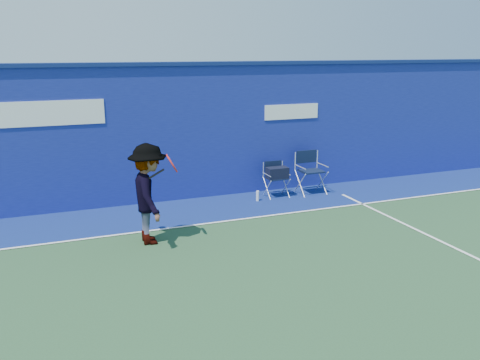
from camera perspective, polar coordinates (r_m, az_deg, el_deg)
name	(u,v)px	position (r m, az deg, el deg)	size (l,w,h in m)	color
ground	(216,306)	(7.03, -2.67, -13.96)	(80.00, 80.00, 0.00)	#26482A
stadium_wall	(140,134)	(11.38, -11.20, 5.13)	(24.00, 0.50, 3.08)	navy
out_of_bounds_strip	(153,215)	(10.69, -9.72, -3.95)	(24.00, 1.80, 0.01)	navy
court_lines	(203,286)	(7.53, -4.16, -11.83)	(24.00, 12.00, 0.01)	white
directors_chair_left	(276,183)	(11.82, 4.12, -0.29)	(0.49, 0.44, 0.81)	silver
directors_chair_right	(311,180)	(12.21, 7.93, -0.04)	(0.60, 0.54, 1.00)	silver
water_bottle	(258,196)	(11.51, 1.99, -1.81)	(0.07, 0.07, 0.24)	white
tennis_player	(149,194)	(9.01, -10.20, -1.55)	(0.87, 1.17, 1.78)	#EA4738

